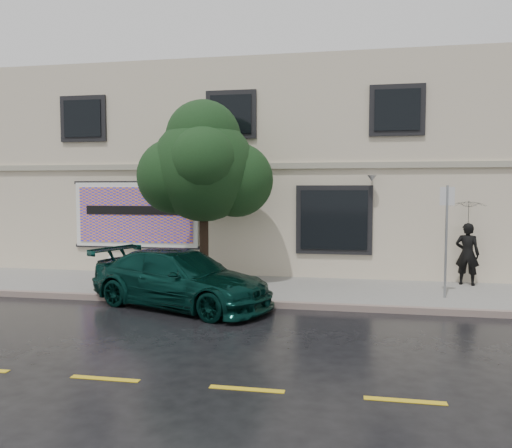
% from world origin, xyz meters
% --- Properties ---
extents(ground, '(90.00, 90.00, 0.00)m').
position_xyz_m(ground, '(0.00, 0.00, 0.00)').
color(ground, black).
rests_on(ground, ground).
extents(sidewalk, '(20.00, 3.50, 0.15)m').
position_xyz_m(sidewalk, '(0.00, 3.25, 0.07)').
color(sidewalk, gray).
rests_on(sidewalk, ground).
extents(curb, '(20.00, 0.18, 0.16)m').
position_xyz_m(curb, '(0.00, 1.50, 0.07)').
color(curb, slate).
rests_on(curb, ground).
extents(road_marking, '(19.00, 0.12, 0.01)m').
position_xyz_m(road_marking, '(0.00, -3.50, 0.01)').
color(road_marking, gold).
rests_on(road_marking, ground).
extents(building, '(20.00, 8.12, 7.00)m').
position_xyz_m(building, '(0.00, 9.00, 3.50)').
color(building, beige).
rests_on(building, ground).
extents(billboard, '(4.30, 0.16, 2.20)m').
position_xyz_m(billboard, '(-3.20, 4.92, 2.05)').
color(billboard, white).
rests_on(billboard, ground).
extents(car, '(5.22, 3.65, 1.39)m').
position_xyz_m(car, '(-0.40, 1.20, 0.70)').
color(car, black).
rests_on(car, ground).
extents(pedestrian, '(0.76, 0.64, 1.78)m').
position_xyz_m(pedestrian, '(6.98, 4.60, 1.04)').
color(pedestrian, black).
rests_on(pedestrian, sidewalk).
extents(umbrella, '(1.26, 1.26, 0.74)m').
position_xyz_m(umbrella, '(6.98, 4.60, 2.30)').
color(umbrella, black).
rests_on(umbrella, pedestrian).
extents(street_tree, '(2.91, 2.91, 4.74)m').
position_xyz_m(street_tree, '(-0.36, 3.12, 3.42)').
color(street_tree, '#321F16').
rests_on(street_tree, sidewalk).
extents(fire_hydrant, '(0.33, 0.31, 0.81)m').
position_xyz_m(fire_hydrant, '(-3.12, 3.00, 0.54)').
color(fire_hydrant, silver).
rests_on(fire_hydrant, sidewalk).
extents(sign_pole, '(0.35, 0.06, 2.83)m').
position_xyz_m(sign_pole, '(6.05, 2.72, 1.83)').
color(sign_pole, '#919599').
rests_on(sign_pole, sidewalk).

